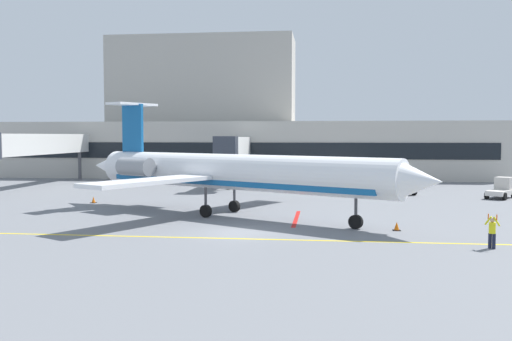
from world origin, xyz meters
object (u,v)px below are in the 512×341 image
(pushback_tractor, at_px, (502,189))
(fuel_tank, at_px, (344,174))
(baggage_tug, at_px, (401,186))
(marshaller, at_px, (492,231))
(regional_jet, at_px, (228,172))

(pushback_tractor, distance_m, fuel_tank, 17.05)
(baggage_tug, bearing_deg, marshaller, -87.76)
(pushback_tractor, xyz_separation_m, fuel_tank, (-14.54, 8.88, 0.60))
(baggage_tug, xyz_separation_m, marshaller, (1.05, -26.88, 0.09))
(regional_jet, xyz_separation_m, marshaller, (15.83, -10.44, -2.31))
(regional_jet, height_order, baggage_tug, regional_jet)
(baggage_tug, bearing_deg, fuel_tank, 127.90)
(regional_jet, distance_m, marshaller, 19.10)
(regional_jet, relative_size, baggage_tug, 6.74)
(baggage_tug, relative_size, marshaller, 2.30)
(marshaller, bearing_deg, pushback_tractor, 72.03)
(pushback_tractor, distance_m, marshaller, 26.21)
(baggage_tug, relative_size, fuel_tank, 0.49)
(pushback_tractor, bearing_deg, marshaller, -107.97)
(baggage_tug, height_order, pushback_tractor, pushback_tractor)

